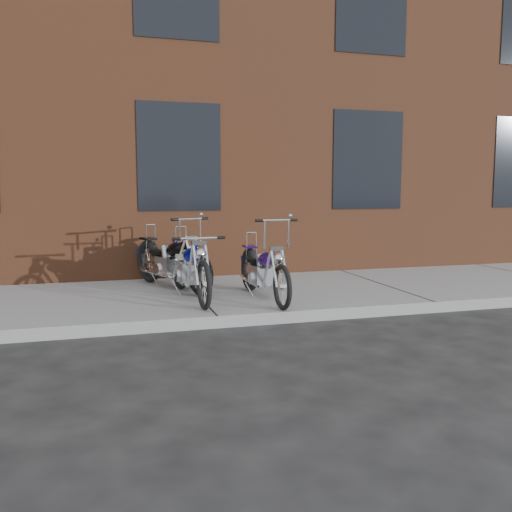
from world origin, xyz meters
name	(u,v)px	position (x,y,z in m)	size (l,w,h in m)	color
ground	(218,328)	(0.00, 0.00, 0.00)	(120.00, 120.00, 0.00)	black
sidewalk	(196,298)	(0.00, 1.50, 0.07)	(22.00, 3.00, 0.15)	gray
building_brick	(150,96)	(0.00, 8.00, 4.00)	(22.00, 10.00, 8.00)	brown
chopper_purple	(264,273)	(0.83, 0.87, 0.51)	(0.49, 2.02, 1.13)	black
chopper_blue	(190,270)	(-0.13, 1.23, 0.55)	(0.54, 2.20, 0.96)	black
chopper_third	(171,263)	(-0.30, 2.02, 0.54)	(0.94, 2.05, 1.11)	black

